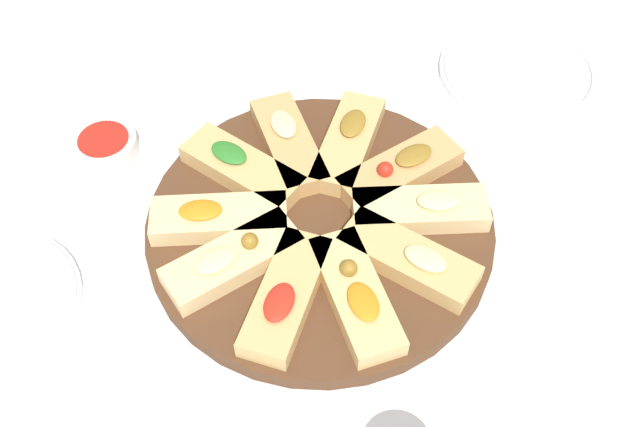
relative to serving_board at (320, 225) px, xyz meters
The scene contains 14 objects.
ground_plane 0.01m from the serving_board, ahead, with size 3.00×3.00×0.00m, color white.
serving_board is the anchor object (origin of this frame).
focaccia_slice_0 0.13m from the serving_board, 84.34° to the left, with size 0.07×0.17×0.04m.
focaccia_slice_1 0.13m from the serving_board, 118.77° to the left, with size 0.13×0.17×0.04m.
focaccia_slice_2 0.13m from the serving_board, 158.17° to the left, with size 0.18×0.12×0.04m.
focaccia_slice_3 0.13m from the serving_board, behind, with size 0.17×0.08×0.04m.
focaccia_slice_4 0.13m from the serving_board, 133.29° to the right, with size 0.16×0.16×0.04m.
focaccia_slice_5 0.13m from the serving_board, 95.93° to the right, with size 0.08×0.17×0.04m.
focaccia_slice_6 0.13m from the serving_board, 58.10° to the right, with size 0.14×0.17×0.04m.
focaccia_slice_7 0.13m from the serving_board, 22.46° to the right, with size 0.18×0.12×0.04m.
focaccia_slice_8 0.13m from the serving_board, ahead, with size 0.17×0.08×0.04m.
focaccia_slice_9 0.13m from the serving_board, 47.17° to the left, with size 0.16×0.16×0.04m.
plate_right 0.42m from the serving_board, 19.26° to the left, with size 0.24×0.24×0.02m.
dipping_bowl 0.32m from the serving_board, 129.91° to the left, with size 0.09×0.09×0.02m.
Camera 1 is at (-0.24, -0.51, 0.76)m, focal length 42.00 mm.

